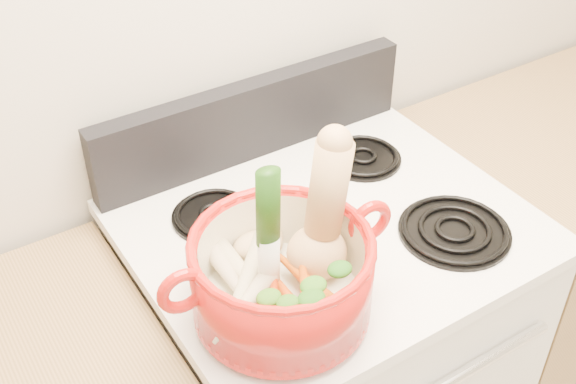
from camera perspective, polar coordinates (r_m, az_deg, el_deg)
wall_back at (r=1.54m, az=-4.01°, el=14.91°), size 3.50×0.02×2.60m
stove_body at (r=1.82m, az=2.76°, el=-14.28°), size 0.76×0.65×0.92m
cooktop at (r=1.48m, az=3.30°, el=-2.88°), size 0.78×0.67×0.03m
control_backsplash at (r=1.62m, az=-2.73°, el=5.82°), size 0.76×0.05×0.18m
burner_front_left at (r=1.28m, az=0.49°, el=-8.99°), size 0.22×0.22×0.02m
burner_front_right at (r=1.47m, az=13.03°, el=-2.93°), size 0.22×0.22×0.02m
burner_back_left at (r=1.48m, az=-5.86°, el=-1.77°), size 0.17×0.17×0.02m
burner_back_right at (r=1.64m, az=5.94°, el=2.80°), size 0.17×0.17×0.02m
dutch_oven at (r=1.22m, az=-0.51°, el=-6.71°), size 0.33×0.33×0.15m
pot_handle_left at (r=1.13m, az=-8.33°, el=-7.74°), size 0.09×0.03×0.09m
pot_handle_right at (r=1.25m, az=6.48°, el=-2.31°), size 0.09×0.03×0.09m
squash at (r=1.20m, az=2.46°, el=-1.70°), size 0.16×0.15×0.28m
leek at (r=1.16m, az=-1.60°, el=-3.18°), size 0.05×0.05×0.27m
ginger at (r=1.30m, az=-2.38°, el=-4.33°), size 0.11×0.09×0.05m
parsnip_0 at (r=1.24m, az=-2.92°, el=-7.10°), size 0.06×0.22×0.06m
parsnip_1 at (r=1.22m, az=-3.43°, el=-7.26°), size 0.20×0.18×0.07m
parsnip_2 at (r=1.24m, az=-4.69°, el=-6.39°), size 0.05×0.19×0.06m
parsnip_3 at (r=1.18m, az=-3.61°, el=-8.95°), size 0.16×0.10×0.05m
carrot_0 at (r=1.22m, az=-0.07°, el=-8.38°), size 0.04×0.17×0.05m
carrot_1 at (r=1.18m, az=-0.89°, el=-9.81°), size 0.07×0.14×0.04m
carrot_2 at (r=1.23m, az=1.25°, el=-6.94°), size 0.05×0.17×0.05m
carrot_3 at (r=1.19m, az=-1.23°, el=-8.82°), size 0.10×0.13×0.04m
carrot_4 at (r=1.18m, az=1.51°, el=-8.33°), size 0.11×0.17×0.05m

